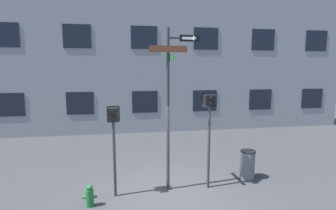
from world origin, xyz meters
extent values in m
plane|color=#38383A|center=(0.00, 0.00, 0.00)|extent=(60.00, 60.00, 0.00)
cube|color=gray|center=(0.00, 7.73, 6.93)|extent=(24.00, 0.60, 13.87)
cube|color=black|center=(-6.86, 7.41, 1.73)|extent=(1.40, 0.03, 1.20)
cube|color=black|center=(-3.43, 7.41, 1.73)|extent=(1.40, 0.03, 1.20)
cube|color=black|center=(0.00, 7.41, 1.73)|extent=(1.40, 0.03, 1.20)
cube|color=black|center=(3.43, 7.41, 1.73)|extent=(1.40, 0.03, 1.20)
cube|color=black|center=(6.86, 7.41, 1.73)|extent=(1.40, 0.03, 1.20)
cube|color=black|center=(10.29, 7.41, 1.73)|extent=(1.40, 0.03, 1.20)
cube|color=black|center=(-6.86, 7.41, 5.20)|extent=(1.40, 0.03, 1.20)
cube|color=black|center=(-3.43, 7.41, 5.20)|extent=(1.40, 0.03, 1.20)
cube|color=black|center=(0.00, 7.41, 5.20)|extent=(1.40, 0.03, 1.20)
cube|color=black|center=(3.43, 7.41, 5.20)|extent=(1.40, 0.03, 1.20)
cube|color=black|center=(6.86, 7.41, 5.20)|extent=(1.40, 0.03, 1.20)
cube|color=black|center=(10.29, 7.41, 5.20)|extent=(1.40, 0.03, 1.20)
cylinder|color=#2D2D33|center=(0.10, 0.36, 2.33)|extent=(0.09, 0.09, 4.67)
cube|color=#2D2D33|center=(0.40, 0.36, 4.39)|extent=(0.60, 0.05, 0.05)
cube|color=brown|center=(0.10, 0.30, 4.09)|extent=(1.06, 0.02, 0.18)
cube|color=#196B2D|center=(0.16, 0.36, 3.85)|extent=(0.02, 0.97, 0.18)
cube|color=black|center=(0.71, 0.35, 4.39)|extent=(0.56, 0.02, 0.18)
cube|color=white|center=(0.67, 0.34, 4.39)|extent=(0.32, 0.01, 0.07)
cone|color=white|center=(0.87, 0.34, 4.39)|extent=(0.10, 0.14, 0.14)
cylinder|color=#2D2D33|center=(-1.43, 0.20, 1.07)|extent=(0.08, 0.08, 2.13)
cube|color=black|center=(-1.43, 0.20, 2.32)|extent=(0.29, 0.26, 0.37)
cube|color=black|center=(-1.43, 0.34, 2.32)|extent=(0.35, 0.02, 0.43)
cylinder|color=black|center=(-1.43, 0.01, 2.41)|extent=(0.13, 0.12, 0.13)
cylinder|color=black|center=(-1.43, 0.01, 2.24)|extent=(0.13, 0.12, 0.13)
cylinder|color=#EA4C14|center=(-1.43, 0.06, 2.41)|extent=(0.10, 0.01, 0.10)
cylinder|color=#2D2D33|center=(1.31, 0.28, 1.23)|extent=(0.08, 0.08, 2.47)
cube|color=black|center=(1.31, 0.28, 2.64)|extent=(0.33, 0.26, 0.34)
cube|color=black|center=(1.31, 0.42, 2.64)|extent=(0.39, 0.02, 0.40)
cylinder|color=black|center=(1.31, 0.09, 2.71)|extent=(0.12, 0.12, 0.12)
cylinder|color=black|center=(1.31, 0.09, 2.56)|extent=(0.12, 0.12, 0.12)
cylinder|color=#EA4C14|center=(1.31, 0.15, 2.71)|extent=(0.10, 0.01, 0.10)
cylinder|color=#196028|center=(-2.06, -0.26, 0.22)|extent=(0.20, 0.20, 0.45)
sphere|color=#196028|center=(-2.06, -0.26, 0.50)|extent=(0.17, 0.17, 0.17)
cylinder|color=#196028|center=(-2.20, -0.26, 0.25)|extent=(0.08, 0.07, 0.07)
cylinder|color=#196028|center=(-1.92, -0.26, 0.25)|extent=(0.08, 0.07, 0.07)
cylinder|color=#59595B|center=(2.77, 0.69, 0.45)|extent=(0.46, 0.46, 0.91)
cylinder|color=black|center=(2.77, 0.69, 0.93)|extent=(0.49, 0.49, 0.04)
camera|label=1|loc=(-1.12, -6.90, 3.55)|focal=28.00mm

